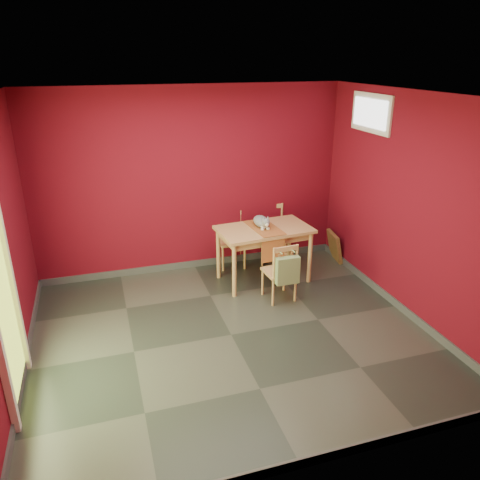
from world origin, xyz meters
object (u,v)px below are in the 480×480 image
object	(u,v)px
chair_near	(281,271)
picture_frame	(334,246)
tote_bag	(288,270)
cat	(261,219)
dining_table	(264,235)
chair_far_left	(231,239)
chair_far_right	(272,233)

from	to	relation	value
chair_near	picture_frame	world-z (taller)	chair_near
tote_bag	picture_frame	xyz separation A→B (m)	(1.31, 1.17, -0.29)
chair_near	cat	distance (m)	0.85
dining_table	chair_near	xyz separation A→B (m)	(0.01, -0.62, -0.29)
tote_bag	chair_far_left	bearing A→B (deg)	101.81
chair_far_left	chair_near	bearing A→B (deg)	-76.78
picture_frame	cat	bearing A→B (deg)	-168.64
dining_table	chair_far_right	xyz separation A→B (m)	(0.37, 0.65, -0.25)
chair_far_right	chair_near	distance (m)	1.32
chair_near	picture_frame	bearing A→B (deg)	36.07
dining_table	chair_far_left	world-z (taller)	chair_far_left
picture_frame	chair_near	bearing A→B (deg)	-143.93
chair_far_right	chair_near	size ratio (longest dim) A/B	1.09
cat	picture_frame	distance (m)	1.54
chair_near	tote_bag	size ratio (longest dim) A/B	1.90
chair_near	chair_far_left	bearing A→B (deg)	103.22
chair_far_right	tote_bag	xyz separation A→B (m)	(-0.35, -1.47, 0.06)
chair_near	picture_frame	xyz separation A→B (m)	(1.32, 0.96, -0.19)
chair_far_left	dining_table	bearing A→B (deg)	-66.02
cat	picture_frame	bearing A→B (deg)	-1.80
chair_far_left	picture_frame	distance (m)	1.66
chair_far_right	chair_near	xyz separation A→B (m)	(-0.36, -1.27, -0.04)
dining_table	chair_far_right	bearing A→B (deg)	60.18
tote_bag	picture_frame	world-z (taller)	tote_bag
cat	chair_far_right	bearing A→B (deg)	42.63
tote_bag	picture_frame	size ratio (longest dim) A/B	0.92
chair_far_right	cat	xyz separation A→B (m)	(-0.39, -0.58, 0.45)
dining_table	chair_far_right	world-z (taller)	chair_far_right
tote_bag	cat	distance (m)	0.98
cat	dining_table	bearing A→B (deg)	-87.60
chair_far_left	cat	size ratio (longest dim) A/B	2.01
tote_bag	cat	xyz separation A→B (m)	(-0.04, 0.90, 0.39)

